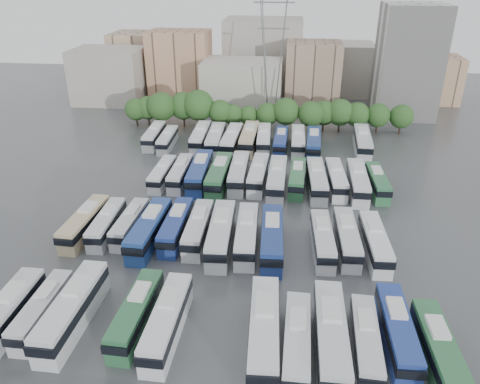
# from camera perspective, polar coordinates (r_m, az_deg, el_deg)

# --- Properties ---
(ground) EXTENTS (220.00, 220.00, 0.00)m
(ground) POSITION_cam_1_polar(r_m,az_deg,el_deg) (69.19, 0.03, -3.65)
(ground) COLOR #424447
(ground) RESTS_ON ground
(tree_line) EXTENTS (64.86, 7.96, 8.88)m
(tree_line) POSITION_cam_1_polar(r_m,az_deg,el_deg) (106.34, 1.69, 9.87)
(tree_line) COLOR black
(tree_line) RESTS_ON ground
(city_buildings) EXTENTS (102.00, 35.00, 20.00)m
(city_buildings) POSITION_cam_1_polar(r_m,az_deg,el_deg) (134.85, 0.20, 14.91)
(city_buildings) COLOR #9E998E
(city_buildings) RESTS_ON ground
(apartment_tower) EXTENTS (14.00, 14.00, 26.00)m
(apartment_tower) POSITION_cam_1_polar(r_m,az_deg,el_deg) (122.66, 19.79, 14.72)
(apartment_tower) COLOR silver
(apartment_tower) RESTS_ON ground
(electricity_pylon) EXTENTS (9.00, 6.91, 33.83)m
(electricity_pylon) POSITION_cam_1_polar(r_m,az_deg,el_deg) (110.81, 4.07, 18.01)
(electricity_pylon) COLOR slate
(electricity_pylon) RESTS_ON ground
(bus_r0_s0) EXTENTS (2.73, 12.50, 3.92)m
(bus_r0_s0) POSITION_cam_1_polar(r_m,az_deg,el_deg) (55.22, -26.66, -13.26)
(bus_r0_s0) COLOR silver
(bus_r0_s0) RESTS_ON ground
(bus_r0_s1) EXTENTS (2.43, 10.81, 3.39)m
(bus_r0_s1) POSITION_cam_1_polar(r_m,az_deg,el_deg) (54.82, -22.92, -13.06)
(bus_r0_s1) COLOR silver
(bus_r0_s1) RESTS_ON ground
(bus_r0_s2) EXTENTS (3.13, 13.24, 4.14)m
(bus_r0_s2) POSITION_cam_1_polar(r_m,az_deg,el_deg) (53.12, -19.74, -13.32)
(bus_r0_s2) COLOR silver
(bus_r0_s2) RESTS_ON ground
(bus_r0_s4) EXTENTS (2.99, 11.74, 3.65)m
(bus_r0_s4) POSITION_cam_1_polar(r_m,az_deg,el_deg) (51.28, -12.52, -14.18)
(bus_r0_s4) COLOR #2B643D
(bus_r0_s4) RESTS_ON ground
(bus_r0_s5) EXTENTS (2.88, 12.29, 3.84)m
(bus_r0_s5) POSITION_cam_1_polar(r_m,az_deg,el_deg) (49.66, -8.87, -15.23)
(bus_r0_s5) COLOR silver
(bus_r0_s5) RESTS_ON ground
(bus_r0_s8) EXTENTS (3.46, 13.40, 4.17)m
(bus_r0_s8) POSITION_cam_1_polar(r_m,az_deg,el_deg) (47.88, 2.96, -16.51)
(bus_r0_s8) COLOR silver
(bus_r0_s8) RESTS_ON ground
(bus_r0_s9) EXTENTS (2.77, 11.66, 3.64)m
(bus_r0_s9) POSITION_cam_1_polar(r_m,az_deg,el_deg) (47.43, 6.94, -17.66)
(bus_r0_s9) COLOR silver
(bus_r0_s9) RESTS_ON ground
(bus_r0_s10) EXTENTS (2.94, 13.39, 4.20)m
(bus_r0_s10) POSITION_cam_1_polar(r_m,az_deg,el_deg) (48.04, 11.01, -16.88)
(bus_r0_s10) COLOR silver
(bus_r0_s10) RESTS_ON ground
(bus_r0_s11) EXTENTS (2.84, 11.10, 3.46)m
(bus_r0_s11) POSITION_cam_1_polar(r_m,az_deg,el_deg) (48.79, 15.07, -17.19)
(bus_r0_s11) COLOR silver
(bus_r0_s11) RESTS_ON ground
(bus_r0_s12) EXTENTS (2.69, 11.85, 3.71)m
(bus_r0_s12) POSITION_cam_1_polar(r_m,az_deg,el_deg) (50.55, 18.61, -15.76)
(bus_r0_s12) COLOR navy
(bus_r0_s12) RESTS_ON ground
(bus_r0_s13) EXTENTS (2.94, 11.92, 3.72)m
(bus_r0_s13) POSITION_cam_1_polar(r_m,az_deg,el_deg) (49.76, 23.10, -17.47)
(bus_r0_s13) COLOR #2D6A3E
(bus_r0_s13) RESTS_ON ground
(bus_r1_s0) EXTENTS (3.14, 12.05, 3.75)m
(bus_r1_s0) POSITION_cam_1_polar(r_m,az_deg,el_deg) (68.85, -18.39, -3.54)
(bus_r1_s0) COLOR tan
(bus_r1_s0) RESTS_ON ground
(bus_r1_s1) EXTENTS (2.69, 11.06, 3.45)m
(bus_r1_s1) POSITION_cam_1_polar(r_m,az_deg,el_deg) (68.02, -15.92, -3.70)
(bus_r1_s1) COLOR silver
(bus_r1_s1) RESTS_ON ground
(bus_r1_s2) EXTENTS (2.69, 10.84, 3.38)m
(bus_r1_s2) POSITION_cam_1_polar(r_m,az_deg,el_deg) (67.29, -13.24, -3.73)
(bus_r1_s2) COLOR silver
(bus_r1_s2) RESTS_ON ground
(bus_r1_s3) EXTENTS (3.36, 13.07, 4.07)m
(bus_r1_s3) POSITION_cam_1_polar(r_m,az_deg,el_deg) (64.70, -10.97, -4.44)
(bus_r1_s3) COLOR navy
(bus_r1_s3) RESTS_ON ground
(bus_r1_s4) EXTENTS (2.66, 11.91, 3.73)m
(bus_r1_s4) POSITION_cam_1_polar(r_m,az_deg,el_deg) (65.18, -7.80, -4.10)
(bus_r1_s4) COLOR navy
(bus_r1_s4) RESTS_ON ground
(bus_r1_s5) EXTENTS (2.67, 11.89, 3.73)m
(bus_r1_s5) POSITION_cam_1_polar(r_m,az_deg,el_deg) (64.28, -5.10, -4.41)
(bus_r1_s5) COLOR silver
(bus_r1_s5) RESTS_ON ground
(bus_r1_s6) EXTENTS (3.40, 13.44, 4.19)m
(bus_r1_s6) POSITION_cam_1_polar(r_m,az_deg,el_deg) (62.46, -2.34, -5.07)
(bus_r1_s6) COLOR silver
(bus_r1_s6) RESTS_ON ground
(bus_r1_s7) EXTENTS (3.23, 12.60, 3.92)m
(bus_r1_s7) POSITION_cam_1_polar(r_m,az_deg,el_deg) (62.51, 0.82, -5.16)
(bus_r1_s7) COLOR silver
(bus_r1_s7) RESTS_ON ground
(bus_r1_s8) EXTENTS (3.33, 13.14, 4.09)m
(bus_r1_s8) POSITION_cam_1_polar(r_m,az_deg,el_deg) (61.69, 3.91, -5.61)
(bus_r1_s8) COLOR navy
(bus_r1_s8) RESTS_ON ground
(bus_r1_s10) EXTENTS (3.05, 11.64, 3.62)m
(bus_r1_s10) POSITION_cam_1_polar(r_m,az_deg,el_deg) (62.62, 10.02, -5.71)
(bus_r1_s10) COLOR silver
(bus_r1_s10) RESTS_ON ground
(bus_r1_s11) EXTENTS (2.92, 11.95, 3.73)m
(bus_r1_s11) POSITION_cam_1_polar(r_m,az_deg,el_deg) (63.57, 12.90, -5.43)
(bus_r1_s11) COLOR silver
(bus_r1_s11) RESTS_ON ground
(bus_r1_s12) EXTENTS (3.03, 11.99, 3.73)m
(bus_r1_s12) POSITION_cam_1_polar(r_m,az_deg,el_deg) (63.48, 16.12, -5.89)
(bus_r1_s12) COLOR silver
(bus_r1_s12) RESTS_ON ground
(bus_r2_s2) EXTENTS (2.62, 10.97, 3.43)m
(bus_r2_s2) POSITION_cam_1_polar(r_m,az_deg,el_deg) (81.77, -9.43, 2.24)
(bus_r2_s2) COLOR silver
(bus_r2_s2) RESTS_ON ground
(bus_r2_s3) EXTENTS (2.54, 11.48, 3.60)m
(bus_r2_s3) POSITION_cam_1_polar(r_m,az_deg,el_deg) (81.34, -7.26, 2.32)
(bus_r2_s3) COLOR silver
(bus_r2_s3) RESTS_ON ground
(bus_r2_s4) EXTENTS (3.25, 13.47, 4.20)m
(bus_r2_s4) POSITION_cam_1_polar(r_m,az_deg,el_deg) (80.52, -4.92, 2.41)
(bus_r2_s4) COLOR navy
(bus_r2_s4) RESTS_ON ground
(bus_r2_s5) EXTENTS (3.11, 13.33, 4.17)m
(bus_r2_s5) POSITION_cam_1_polar(r_m,az_deg,el_deg) (79.32, -2.55, 2.09)
(bus_r2_s5) COLOR #2C663C
(bus_r2_s5) RESTS_ON ground
(bus_r2_s6) EXTENTS (2.96, 12.77, 3.99)m
(bus_r2_s6) POSITION_cam_1_polar(r_m,az_deg,el_deg) (80.34, -0.15, 2.38)
(bus_r2_s6) COLOR silver
(bus_r2_s6) RESTS_ON ground
(bus_r2_s7) EXTENTS (3.15, 12.46, 3.88)m
(bus_r2_s7) POSITION_cam_1_polar(r_m,az_deg,el_deg) (79.98, 2.24, 2.20)
(bus_r2_s7) COLOR silver
(bus_r2_s7) RESTS_ON ground
(bus_r2_s8) EXTENTS (3.10, 13.21, 4.13)m
(bus_r2_s8) POSITION_cam_1_polar(r_m,az_deg,el_deg) (78.18, 4.53, 1.64)
(bus_r2_s8) COLOR silver
(bus_r2_s8) RESTS_ON ground
(bus_r2_s9) EXTENTS (3.06, 11.68, 3.63)m
(bus_r2_s9) POSITION_cam_1_polar(r_m,az_deg,el_deg) (79.48, 7.00, 1.75)
(bus_r2_s9) COLOR #2F6E41
(bus_r2_s9) RESTS_ON ground
(bus_r2_s10) EXTENTS (3.33, 12.84, 3.99)m
(bus_r2_s10) POSITION_cam_1_polar(r_m,az_deg,el_deg) (78.74, 9.32, 1.49)
(bus_r2_s10) COLOR silver
(bus_r2_s10) RESTS_ON ground
(bus_r2_s11) EXTENTS (3.20, 12.06, 3.75)m
(bus_r2_s11) POSITION_cam_1_polar(r_m,az_deg,el_deg) (79.98, 11.63, 1.60)
(bus_r2_s11) COLOR silver
(bus_r2_s11) RESTS_ON ground
(bus_r2_s12) EXTENTS (2.95, 12.84, 4.02)m
(bus_r2_s12) POSITION_cam_1_polar(r_m,az_deg,el_deg) (79.45, 14.16, 1.26)
(bus_r2_s12) COLOR silver
(bus_r2_s12) RESTS_ON ground
(bus_r2_s13) EXTENTS (2.89, 11.31, 3.52)m
(bus_r2_s13) POSITION_cam_1_polar(r_m,az_deg,el_deg) (80.72, 16.38, 1.18)
(bus_r2_s13) COLOR #307144
(bus_r2_s13) RESTS_ON ground
(bus_r3_s0) EXTENTS (2.95, 11.82, 3.68)m
(bus_r3_s0) POSITION_cam_1_polar(r_m,az_deg,el_deg) (100.11, -10.42, 6.79)
(bus_r3_s0) COLOR silver
(bus_r3_s0) RESTS_ON ground
(bus_r3_s1) EXTENTS (2.67, 11.00, 3.43)m
(bus_r3_s1) POSITION_cam_1_polar(r_m,az_deg,el_deg) (97.69, -8.83, 6.34)
(bus_r3_s1) COLOR silver
(bus_r3_s1) RESTS_ON ground
(bus_r3_s3) EXTENTS (3.09, 12.84, 4.01)m
(bus_r3_s3) POSITION_cam_1_polar(r_m,az_deg,el_deg) (97.42, -4.84, 6.68)
(bus_r3_s3) COLOR silver
(bus_r3_s3) RESTS_ON ground
(bus_r3_s4) EXTENTS (3.29, 13.21, 4.12)m
(bus_r3_s4) POSITION_cam_1_polar(r_m,az_deg,el_deg) (95.77, -3.01, 6.42)
(bus_r3_s4) COLOR silver
(bus_r3_s4) RESTS_ON ground
(bus_r3_s5) EXTENTS (3.36, 13.19, 4.11)m
(bus_r3_s5) POSITION_cam_1_polar(r_m,az_deg,el_deg) (95.27, -1.00, 6.34)
(bus_r3_s5) COLOR white
(bus_r3_s5) RESTS_ON ground
(bus_r3_s6) EXTENTS (3.20, 13.52, 4.22)m
(bus_r3_s6) POSITION_cam_1_polar(r_m,az_deg,el_deg) (96.15, 1.13, 6.57)
(bus_r3_s6) COLOR #C7B389
(bus_r3_s6) RESTS_ON ground
(bus_r3_s7) EXTENTS (3.12, 12.34, 3.84)m
(bus_r3_s7) POSITION_cam_1_polar(r_m,az_deg,el_deg) (96.45, 2.92, 6.49)
(bus_r3_s7) COLOR silver
(bus_r3_s7) RESTS_ON ground
(bus_r3_s8) EXTENTS (2.87, 11.78, 3.68)m
(bus_r3_s8) POSITION_cam_1_polar(r_m,az_deg,el_deg) (95.55, 4.99, 6.17)
(bus_r3_s8) COLOR navy
(bus_r3_s8) RESTS_ON ground
(bus_r3_s9) EXTENTS (2.76, 12.38, 3.88)m
(bus_r3_s9) POSITION_cam_1_polar(r_m,az_deg,el_deg) (95.92, 7.07, 6.21)
(bus_r3_s9) COLOR silver
(bus_r3_s9) RESTS_ON ground
(bus_r3_s10) EXTENTS (3.30, 12.76, 3.97)m
(bus_r3_s10) POSITION_cam_1_polar(r_m,az_deg,el_deg) (94.99, 8.95, 5.92)
(bus_r3_s10) COLOR navy
(bus_r3_s10) RESTS_ON ground
(bus_r3_s13) EXTENTS (3.61, 13.65, 4.24)m
(bus_r3_s13) POSITION_cam_1_polar(r_m,az_deg,el_deg) (97.23, 14.71, 5.93)
(bus_r3_s13) COLOR silver
(bus_r3_s13) RESTS_ON ground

